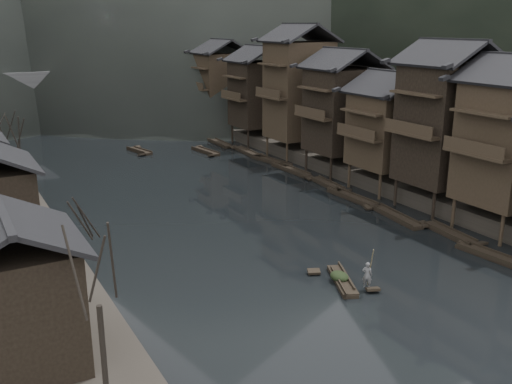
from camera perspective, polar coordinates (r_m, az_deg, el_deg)
water at (r=40.96m, az=6.84°, el=-7.43°), size 300.00×300.00×0.00m
right_bank at (r=91.89m, az=10.04°, el=6.46°), size 40.00×200.00×1.80m
stilt_houses at (r=64.14m, az=9.37°, el=9.51°), size 9.00×67.60×16.79m
bare_trees at (r=50.19m, az=-22.51°, el=3.81°), size 3.88×61.80×7.75m
moored_sampans at (r=69.24m, az=1.59°, el=2.86°), size 3.43×73.10×0.47m
midriver_boats at (r=82.84m, az=-9.62°, el=4.91°), size 9.57×27.82×0.45m
stone_bridge at (r=105.12m, az=-16.96°, el=9.57°), size 40.00×6.00×9.00m
hero_sampan at (r=38.62m, az=8.63°, el=-8.71°), size 2.77×4.94×0.44m
cargo_heap at (r=38.48m, az=8.36°, el=-7.87°), size 1.10×1.45×0.66m
boatman at (r=37.44m, az=11.07°, el=-7.81°), size 0.76×0.74×1.76m
bamboo_pole at (r=36.50m, az=11.55°, el=-3.70°), size 1.26×1.88×3.88m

